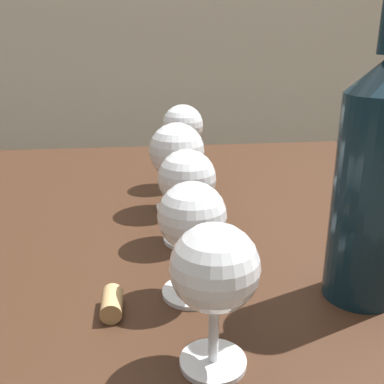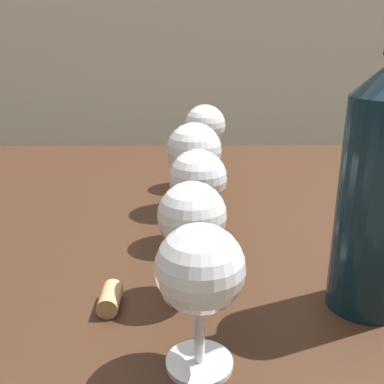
# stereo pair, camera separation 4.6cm
# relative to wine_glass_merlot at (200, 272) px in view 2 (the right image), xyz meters

# --- Properties ---
(dining_table) EXTENTS (1.54, 0.92, 0.78)m
(dining_table) POSITION_rel_wine_glass_merlot_xyz_m (-0.10, 0.34, -0.18)
(dining_table) COLOR #382114
(dining_table) RESTS_ON ground_plane
(wine_glass_merlot) EXTENTS (0.07, 0.07, 0.13)m
(wine_glass_merlot) POSITION_rel_wine_glass_merlot_xyz_m (0.00, 0.00, 0.00)
(wine_glass_merlot) COLOR white
(wine_glass_merlot) RESTS_ON dining_table
(wine_glass_chardonnay) EXTENTS (0.07, 0.07, 0.13)m
(wine_glass_chardonnay) POSITION_rel_wine_glass_merlot_xyz_m (-0.01, 0.11, -0.00)
(wine_glass_chardonnay) COLOR white
(wine_glass_chardonnay) RESTS_ON dining_table
(wine_glass_port) EXTENTS (0.08, 0.08, 0.13)m
(wine_glass_port) POSITION_rel_wine_glass_merlot_xyz_m (0.00, 0.25, -0.01)
(wine_glass_port) COLOR white
(wine_glass_port) RESTS_ON dining_table
(wine_glass_cabernet) EXTENTS (0.09, 0.09, 0.14)m
(wine_glass_cabernet) POSITION_rel_wine_glass_merlot_xyz_m (0.00, 0.37, 0.00)
(wine_glass_cabernet) COLOR white
(wine_glass_cabernet) RESTS_ON dining_table
(wine_glass_empty) EXTENTS (0.07, 0.07, 0.15)m
(wine_glass_empty) POSITION_rel_wine_glass_merlot_xyz_m (0.02, 0.49, 0.01)
(wine_glass_empty) COLOR white
(wine_glass_empty) RESTS_ON dining_table
(wine_bottle) EXTENTS (0.08, 0.08, 0.33)m
(wine_bottle) POSITION_rel_wine_glass_merlot_xyz_m (0.17, 0.09, 0.04)
(wine_bottle) COLOR #0F232D
(wine_bottle) RESTS_ON dining_table
(cork) EXTENTS (0.02, 0.04, 0.02)m
(cork) POSITION_rel_wine_glass_merlot_xyz_m (-0.09, 0.09, -0.08)
(cork) COLOR tan
(cork) RESTS_ON dining_table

